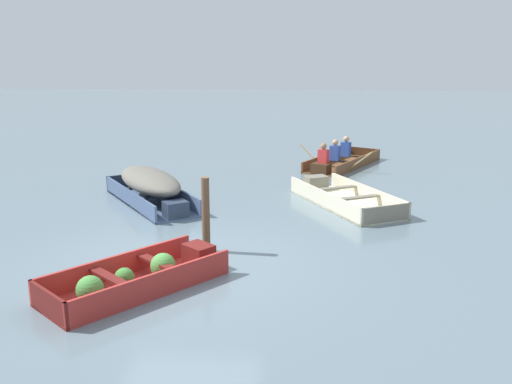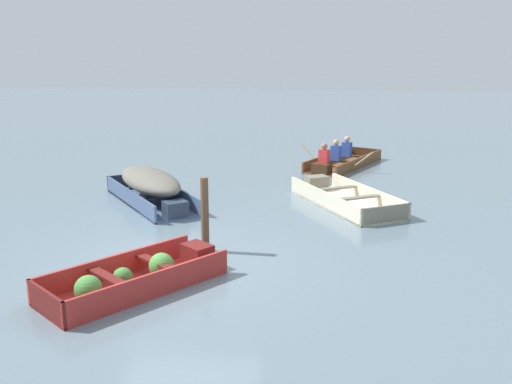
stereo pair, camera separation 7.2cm
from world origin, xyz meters
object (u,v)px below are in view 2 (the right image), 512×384
mooring_post (205,215)px  skiff_cream_near_moored (342,198)px  skiff_slate_blue_mid_moored (151,184)px  dinghy_red_foreground (137,277)px  rowboat_wooden_brown_with_crew (340,161)px

mooring_post → skiff_cream_near_moored: bearing=52.2°
skiff_slate_blue_mid_moored → skiff_cream_near_moored: bearing=4.2°
dinghy_red_foreground → skiff_slate_blue_mid_moored: 4.82m
skiff_cream_near_moored → skiff_slate_blue_mid_moored: skiff_slate_blue_mid_moored is taller
dinghy_red_foreground → skiff_slate_blue_mid_moored: (-1.00, 4.71, 0.28)m
skiff_cream_near_moored → rowboat_wooden_brown_with_crew: size_ratio=0.99×
dinghy_red_foreground → skiff_slate_blue_mid_moored: skiff_slate_blue_mid_moored is taller
skiff_slate_blue_mid_moored → mooring_post: 3.56m
skiff_slate_blue_mid_moored → mooring_post: (1.77, -3.08, 0.22)m
rowboat_wooden_brown_with_crew → mooring_post: size_ratio=2.54×
mooring_post → skiff_slate_blue_mid_moored: bearing=119.9°
mooring_post → rowboat_wooden_brown_with_crew: bearing=69.1°
dinghy_red_foreground → rowboat_wooden_brown_with_crew: 9.87m
dinghy_red_foreground → mooring_post: 1.87m
skiff_cream_near_moored → skiff_slate_blue_mid_moored: 4.43m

